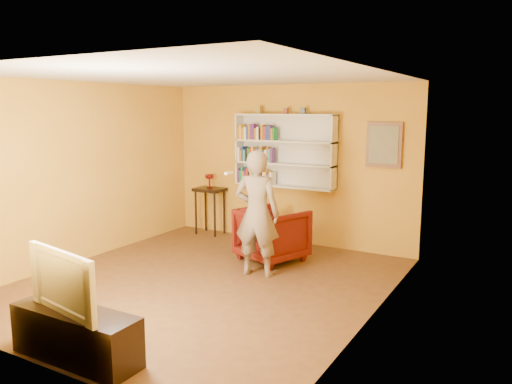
# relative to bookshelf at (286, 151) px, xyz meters

# --- Properties ---
(room_shell) EXTENTS (5.30, 5.80, 2.88)m
(room_shell) POSITION_rel_bookshelf_xyz_m (0.00, -2.41, -0.58)
(room_shell) COLOR #4F3219
(room_shell) RESTS_ON ground
(bookshelf) EXTENTS (1.80, 0.29, 1.23)m
(bookshelf) POSITION_rel_bookshelf_xyz_m (0.00, 0.00, 0.00)
(bookshelf) COLOR silver
(bookshelf) RESTS_ON room_shell
(books_row_lower) EXTENTS (0.68, 0.18, 0.27)m
(books_row_lower) POSITION_rel_bookshelf_xyz_m (-0.52, -0.11, -0.46)
(books_row_lower) COLOR #512878
(books_row_lower) RESTS_ON bookshelf
(books_row_middle) EXTENTS (0.69, 0.19, 0.27)m
(books_row_middle) POSITION_rel_bookshelf_xyz_m (-0.51, -0.11, -0.08)
(books_row_middle) COLOR white
(books_row_middle) RESTS_ON bookshelf
(books_row_upper) EXTENTS (0.72, 0.19, 0.27)m
(books_row_upper) POSITION_rel_bookshelf_xyz_m (-0.50, -0.11, 0.30)
(books_row_upper) COLOR #9F711D
(books_row_upper) RESTS_ON bookshelf
(ornament_left) EXTENTS (0.08, 0.08, 0.11)m
(ornament_left) POSITION_rel_bookshelf_xyz_m (-0.50, -0.06, 0.68)
(ornament_left) COLOR olive
(ornament_left) RESTS_ON bookshelf
(ornament_centre) EXTENTS (0.07, 0.07, 0.10)m
(ornament_centre) POSITION_rel_bookshelf_xyz_m (0.02, -0.06, 0.67)
(ornament_centre) COLOR brown
(ornament_centre) RESTS_ON bookshelf
(ornament_right) EXTENTS (0.07, 0.07, 0.10)m
(ornament_right) POSITION_rel_bookshelf_xyz_m (0.34, -0.06, 0.67)
(ornament_right) COLOR #4A5E7B
(ornament_right) RESTS_ON bookshelf
(framed_painting) EXTENTS (0.55, 0.05, 0.70)m
(framed_painting) POSITION_rel_bookshelf_xyz_m (1.65, 0.05, 0.16)
(framed_painting) COLOR brown
(framed_painting) RESTS_ON room_shell
(console_table) EXTENTS (0.53, 0.40, 0.86)m
(console_table) POSITION_rel_bookshelf_xyz_m (-1.48, -0.16, -0.88)
(console_table) COLOR black
(console_table) RESTS_ON ground
(ruby_lustre) EXTENTS (0.16, 0.16, 0.26)m
(ruby_lustre) POSITION_rel_bookshelf_xyz_m (-1.48, -0.16, -0.54)
(ruby_lustre) COLOR maroon
(ruby_lustre) RESTS_ON console_table
(armchair) EXTENTS (1.13, 1.15, 0.82)m
(armchair) POSITION_rel_bookshelf_xyz_m (0.30, -1.05, -1.18)
(armchair) COLOR #440604
(armchair) RESTS_ON ground
(person) EXTENTS (0.71, 0.53, 1.75)m
(person) POSITION_rel_bookshelf_xyz_m (0.43, -1.76, -0.72)
(person) COLOR #756556
(person) RESTS_ON ground
(game_remote) EXTENTS (0.04, 0.15, 0.04)m
(game_remote) POSITION_rel_bookshelf_xyz_m (0.14, -2.01, -0.15)
(game_remote) COLOR white
(game_remote) RESTS_ON person
(tv_cabinet) EXTENTS (1.33, 0.40, 0.48)m
(tv_cabinet) POSITION_rel_bookshelf_xyz_m (0.17, -4.66, -1.36)
(tv_cabinet) COLOR black
(tv_cabinet) RESTS_ON ground
(television) EXTENTS (1.04, 0.32, 0.59)m
(television) POSITION_rel_bookshelf_xyz_m (0.17, -4.66, -0.82)
(television) COLOR black
(television) RESTS_ON tv_cabinet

